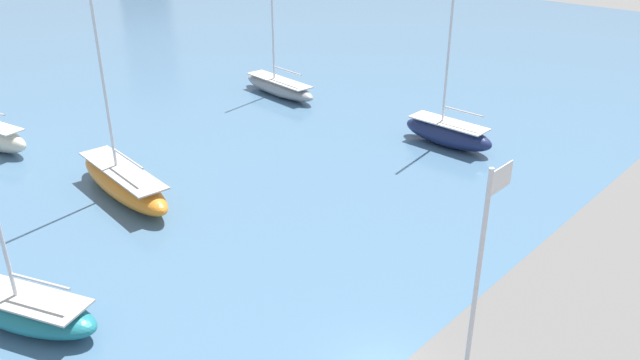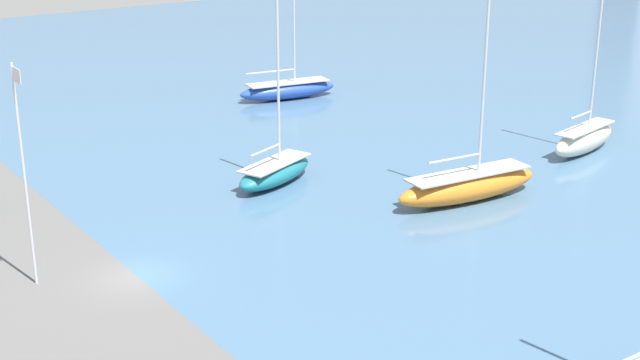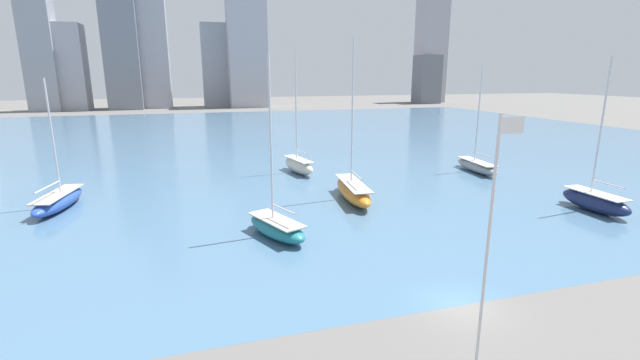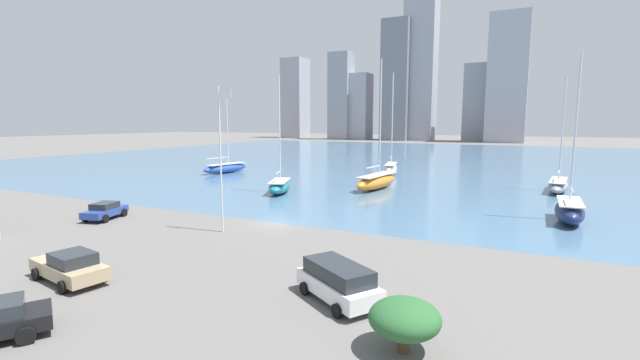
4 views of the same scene
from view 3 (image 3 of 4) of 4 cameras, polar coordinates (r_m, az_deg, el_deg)
ground_plane at (r=26.77m, az=18.25°, el=-15.62°), size 500.00×500.00×0.00m
harbor_water at (r=90.85m, az=-7.59°, el=5.51°), size 180.00×140.00×0.00m
flag_pole at (r=19.77m, az=21.71°, el=-6.91°), size 1.24×0.14×11.38m
distant_city_skyline at (r=188.21m, az=-17.70°, el=17.09°), size 208.18×21.36×74.84m
sailboat_gray at (r=62.21m, az=20.17°, el=1.81°), size 3.08×9.52×14.25m
sailboat_orange at (r=45.20m, az=4.41°, el=-1.38°), size 3.53×10.68×16.62m
sailboat_teal at (r=35.09m, az=-5.82°, el=-6.18°), size 4.90×7.55×14.31m
sailboat_blue at (r=49.38m, az=-31.51°, el=-2.32°), size 3.89×9.60×12.63m
sailboat_navy at (r=49.23m, az=32.79°, el=-2.33°), size 2.38×7.38×14.58m
sailboat_cream at (r=57.70m, az=-2.88°, el=2.04°), size 3.36×8.07×16.45m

